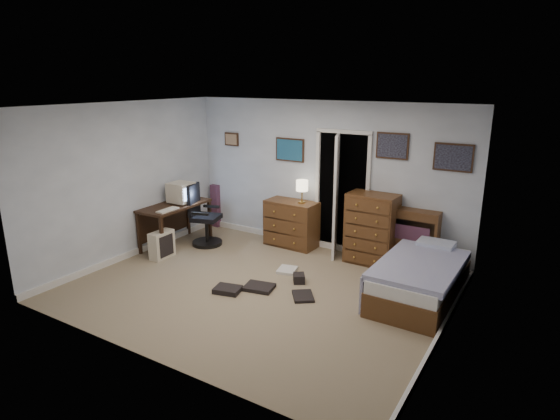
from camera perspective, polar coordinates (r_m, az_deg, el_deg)
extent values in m
cube|color=gray|center=(6.64, -2.69, -9.64)|extent=(5.00, 4.00, 0.02)
cube|color=black|center=(8.23, -12.72, 0.52)|extent=(0.62, 1.31, 0.04)
cube|color=black|center=(8.11, -16.82, -2.77)|extent=(0.05, 0.05, 0.71)
cube|color=black|center=(7.75, -14.19, -3.42)|extent=(0.05, 0.05, 0.71)
cube|color=black|center=(8.93, -11.16, -0.68)|extent=(0.05, 0.05, 0.71)
cube|color=black|center=(8.61, -8.56, -1.18)|extent=(0.05, 0.05, 0.71)
cube|color=black|center=(8.51, -13.97, -1.37)|extent=(0.05, 1.20, 0.50)
cube|color=beige|center=(8.27, -11.99, 2.14)|extent=(0.39, 0.37, 0.34)
cube|color=#8CB2F2|center=(8.15, -10.97, 1.98)|extent=(0.02, 0.28, 0.22)
cube|color=beige|center=(8.32, -11.92, 0.94)|extent=(0.25, 0.25, 0.02)
cube|color=beige|center=(7.86, -13.55, -0.01)|extent=(0.16, 0.40, 0.02)
cube|color=beige|center=(7.88, -14.21, -4.12)|extent=(0.21, 0.42, 0.45)
cube|color=black|center=(7.81, -13.66, -4.26)|extent=(0.01, 0.30, 0.35)
cylinder|color=black|center=(8.40, -8.84, -3.97)|extent=(0.65, 0.65, 0.06)
cylinder|color=black|center=(8.32, -8.91, -2.53)|extent=(0.07, 0.07, 0.40)
cube|color=black|center=(8.25, -8.98, -0.94)|extent=(0.55, 0.55, 0.08)
cube|color=black|center=(8.26, -10.47, 1.25)|extent=(0.17, 0.40, 0.55)
cube|color=black|center=(8.00, -9.72, -0.45)|extent=(0.30, 0.13, 0.04)
cube|color=black|center=(8.43, -8.36, 0.43)|extent=(0.30, 0.13, 0.04)
cube|color=maroon|center=(9.30, -7.74, 0.56)|extent=(0.18, 0.18, 0.84)
cube|color=brown|center=(8.14, 1.41, -1.66)|extent=(0.92, 0.49, 0.80)
cylinder|color=gold|center=(7.93, 2.68, 0.95)|extent=(0.13, 0.13, 0.02)
cylinder|color=gold|center=(7.90, 2.69, 1.80)|extent=(0.03, 0.03, 0.24)
cylinder|color=beige|center=(7.86, 2.71, 3.00)|extent=(0.21, 0.21, 0.18)
cube|color=black|center=(8.08, 8.49, 2.44)|extent=(0.90, 0.60, 2.00)
cube|color=white|center=(7.97, 4.57, 2.38)|extent=(0.06, 0.05, 2.00)
cube|color=white|center=(7.62, 10.61, 1.53)|extent=(0.06, 0.05, 2.00)
cube|color=white|center=(7.60, 7.80, 9.45)|extent=(0.96, 0.05, 0.06)
cube|color=white|center=(7.70, 6.90, 1.85)|extent=(0.31, 0.77, 2.00)
sphere|color=gold|center=(7.45, 8.57, 1.30)|extent=(0.06, 0.06, 0.06)
cube|color=brown|center=(7.48, 11.09, -2.26)|extent=(0.78, 0.47, 1.12)
cube|color=brown|center=(7.48, 14.87, -3.28)|extent=(1.03, 0.26, 0.93)
cube|color=black|center=(7.36, 14.78, -2.16)|extent=(0.95, 0.11, 0.31)
cube|color=maroon|center=(7.37, 14.76, -2.47)|extent=(0.83, 0.13, 0.23)
cube|color=brown|center=(6.58, 16.66, -8.99)|extent=(0.94, 1.84, 0.32)
cube|color=white|center=(6.48, 16.83, -7.05)|extent=(0.90, 1.80, 0.16)
cube|color=#4D4D90|center=(6.36, 16.67, -6.50)|extent=(0.99, 1.56, 0.09)
cube|color=#4D4D90|center=(6.58, 12.45, -7.73)|extent=(0.06, 1.55, 0.49)
cube|color=#8196CE|center=(7.05, 18.46, -4.12)|extent=(0.51, 0.35, 0.12)
cube|color=#331E11|center=(8.79, -5.92, 8.58)|extent=(0.30, 0.03, 0.24)
cube|color=#9E6256|center=(8.77, -5.99, 8.56)|extent=(0.25, 0.01, 0.19)
cube|color=#331E11|center=(8.11, 1.22, 7.34)|extent=(0.55, 0.03, 0.40)
cube|color=navy|center=(8.10, 1.15, 7.33)|extent=(0.50, 0.01, 0.35)
cube|color=#331E11|center=(7.35, 13.54, 7.61)|extent=(0.50, 0.03, 0.40)
cube|color=black|center=(7.34, 13.50, 7.60)|extent=(0.45, 0.01, 0.35)
cube|color=#331E11|center=(7.14, 20.38, 6.02)|extent=(0.55, 0.03, 0.40)
cube|color=black|center=(7.13, 20.35, 6.00)|extent=(0.50, 0.01, 0.35)
cube|color=black|center=(6.62, -2.55, -9.39)|extent=(0.45, 0.38, 0.05)
cube|color=black|center=(6.81, 2.32, -8.31)|extent=(0.24, 0.25, 0.12)
cube|color=black|center=(6.39, 2.83, -10.45)|extent=(0.42, 0.44, 0.04)
cube|color=silver|center=(7.18, 0.88, -7.33)|extent=(0.33, 0.36, 0.04)
cube|color=black|center=(6.56, -6.40, -9.62)|extent=(0.41, 0.34, 0.07)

